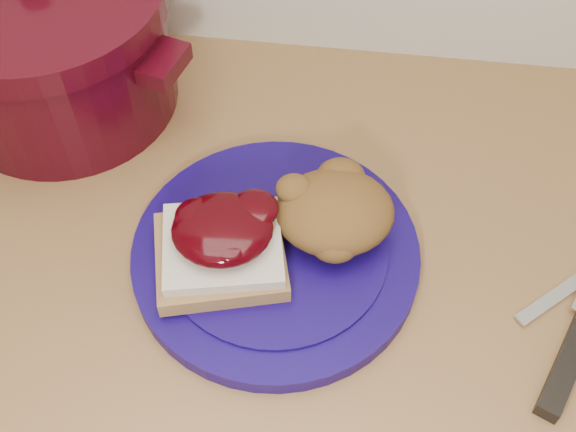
# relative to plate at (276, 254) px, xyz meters

# --- Properties ---
(base_cabinet) EXTENTS (4.00, 0.60, 0.86)m
(base_cabinet) POSITION_rel_plate_xyz_m (0.05, 0.03, -0.48)
(base_cabinet) COLOR beige
(base_cabinet) RESTS_ON floor
(plate) EXTENTS (0.33, 0.33, 0.02)m
(plate) POSITION_rel_plate_xyz_m (0.00, 0.00, 0.00)
(plate) COLOR #120550
(plate) RESTS_ON wood_countertop
(sandwich) EXTENTS (0.15, 0.14, 0.06)m
(sandwich) POSITION_rel_plate_xyz_m (-0.05, -0.02, 0.04)
(sandwich) COLOR olive
(sandwich) RESTS_ON plate
(stuffing_mound) EXTENTS (0.13, 0.12, 0.06)m
(stuffing_mound) POSITION_rel_plate_xyz_m (0.06, 0.03, 0.04)
(stuffing_mound) COLOR brown
(stuffing_mound) RESTS_ON plate
(dutch_oven) EXTENTS (0.34, 0.34, 0.18)m
(dutch_oven) POSITION_rel_plate_xyz_m (-0.28, 0.20, 0.07)
(dutch_oven) COLOR #36050E
(dutch_oven) RESTS_ON wood_countertop
(pepper_grinder) EXTENTS (0.07, 0.07, 0.14)m
(pepper_grinder) POSITION_rel_plate_xyz_m (-0.22, 0.25, 0.06)
(pepper_grinder) COLOR black
(pepper_grinder) RESTS_ON wood_countertop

